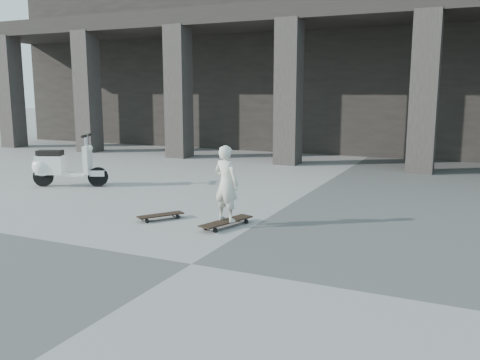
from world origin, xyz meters
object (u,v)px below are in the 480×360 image
at_px(longboard, 226,222).
at_px(child, 226,183).
at_px(scooter, 57,166).
at_px(skateboard_spare, 161,216).

relative_size(longboard, child, 0.87).
bearing_deg(child, longboard, -167.19).
bearing_deg(longboard, scooter, 90.32).
bearing_deg(scooter, skateboard_spare, -45.99).
bearing_deg(scooter, child, -40.32).
bearing_deg(skateboard_spare, child, -52.75).
bearing_deg(scooter, longboard, -40.32).
distance_m(child, scooter, 5.04).
bearing_deg(skateboard_spare, longboard, -52.75).
height_order(longboard, child, child).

